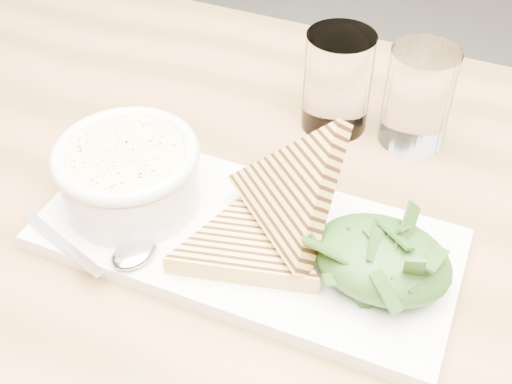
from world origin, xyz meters
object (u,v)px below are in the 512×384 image
at_px(soup_bowl, 130,180).
at_px(glass_near, 337,82).
at_px(platter, 246,239).
at_px(glass_far, 418,97).
at_px(table_top, 202,260).

xyz_separation_m(soup_bowl, glass_near, (0.12, 0.21, 0.01)).
bearing_deg(platter, glass_near, 88.57).
bearing_deg(platter, glass_far, 67.82).
distance_m(table_top, glass_near, 0.24).
xyz_separation_m(table_top, glass_far, (0.13, 0.24, 0.07)).
bearing_deg(glass_near, table_top, -100.71).
height_order(platter, glass_far, glass_far).
bearing_deg(table_top, platter, 25.87).
bearing_deg(soup_bowl, glass_far, 48.06).
distance_m(table_top, glass_far, 0.28).
xyz_separation_m(platter, soup_bowl, (-0.11, -0.01, 0.03)).
bearing_deg(table_top, soup_bowl, 172.57).
height_order(table_top, glass_far, glass_far).
distance_m(soup_bowl, glass_near, 0.25).
relative_size(table_top, glass_far, 11.82).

